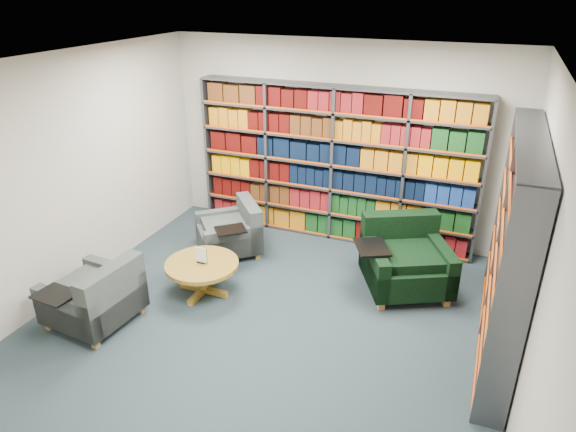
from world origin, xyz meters
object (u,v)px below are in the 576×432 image
at_px(coffee_table, 202,269).
at_px(chair_green_right, 404,260).
at_px(chair_teal_left, 234,232).
at_px(chair_teal_front, 98,299).

bearing_deg(coffee_table, chair_green_right, 25.88).
distance_m(chair_teal_left, chair_green_right, 2.35).
distance_m(chair_teal_front, coffee_table, 1.22).
xyz_separation_m(chair_green_right, chair_teal_front, (-2.96, -2.04, -0.04)).
height_order(chair_teal_front, coffee_table, chair_teal_front).
relative_size(chair_teal_front, coffee_table, 1.17).
bearing_deg(coffee_table, chair_teal_left, 97.29).
bearing_deg(chair_teal_left, coffee_table, -82.71).
height_order(chair_teal_left, chair_teal_front, chair_teal_front).
bearing_deg(chair_teal_front, chair_teal_left, 73.52).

